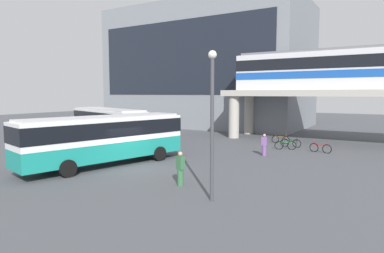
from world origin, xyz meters
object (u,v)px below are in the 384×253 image
at_px(bus_secondary, 108,121).
at_px(bicycle_black, 291,143).
at_px(station_building, 209,68).
at_px(bicycle_red, 320,148).
at_px(pedestrian_by_bike_rack, 180,170).
at_px(bicycle_brown, 281,140).
at_px(bus_main, 105,135).
at_px(bicycle_green, 285,145).
at_px(train, 351,68).
at_px(pedestrian_walking_across, 264,146).

relative_size(bus_secondary, bicycle_black, 6.28).
height_order(station_building, bicycle_black, station_building).
relative_size(station_building, bicycle_red, 15.87).
bearing_deg(pedestrian_by_bike_rack, bicycle_brown, 89.87).
relative_size(bus_main, pedestrian_by_bike_rack, 6.48).
xyz_separation_m(station_building, bicycle_red, (19.20, -16.84, -8.09)).
xyz_separation_m(bicycle_red, bicycle_brown, (-4.16, 3.25, 0.00)).
height_order(station_building, bicycle_red, station_building).
height_order(bicycle_red, bicycle_brown, same).
distance_m(bicycle_red, bicycle_brown, 5.28).
bearing_deg(pedestrian_by_bike_rack, bicycle_green, 84.13).
bearing_deg(bicycle_brown, bicycle_black, -50.60).
bearing_deg(bicycle_black, pedestrian_by_bike_rack, -95.35).
bearing_deg(train, bus_main, -122.51).
xyz_separation_m(bus_main, pedestrian_by_bike_rack, (6.78, -1.45, -1.17)).
xyz_separation_m(bicycle_red, pedestrian_by_bike_rack, (-4.20, -13.82, 0.46)).
distance_m(train, bicycle_black, 9.28).
bearing_deg(station_building, bicycle_black, -42.92).
bearing_deg(bicycle_black, bicycle_green, -90.66).
distance_m(train, bicycle_green, 10.23).
height_order(bus_secondary, bicycle_green, bus_secondary).
relative_size(station_building, bicycle_green, 16.88).
relative_size(bicycle_red, bicycle_brown, 0.99).
distance_m(bicycle_black, bicycle_brown, 2.20).
relative_size(bicycle_red, pedestrian_by_bike_rack, 1.01).
height_order(station_building, pedestrian_by_bike_rack, station_building).
relative_size(bicycle_green, pedestrian_by_bike_rack, 0.95).
bearing_deg(station_building, bus_main, -74.28).
bearing_deg(pedestrian_by_bike_rack, station_building, 116.07).
bearing_deg(pedestrian_by_bike_rack, bus_main, 167.91).
height_order(bus_main, bicycle_black, bus_main).
height_order(bus_secondary, bicycle_red, bus_secondary).
bearing_deg(station_building, bicycle_brown, -42.09).
bearing_deg(bus_main, bicycle_green, 56.45).
height_order(bus_secondary, pedestrian_by_bike_rack, bus_secondary).
height_order(bicycle_black, pedestrian_by_bike_rack, pedestrian_by_bike_rack).
relative_size(bus_main, pedestrian_walking_across, 6.85).
height_order(bicycle_green, bicycle_brown, same).
bearing_deg(pedestrian_walking_across, train, 66.47).
bearing_deg(bicycle_red, bicycle_black, 150.68).
bearing_deg(bus_main, bicycle_black, 59.44).
xyz_separation_m(bicycle_brown, pedestrian_by_bike_rack, (-0.04, -17.08, 0.46)).
xyz_separation_m(station_building, bus_secondary, (0.47, -21.26, -6.46)).
height_order(bus_main, pedestrian_by_bike_rack, bus_main).
bearing_deg(station_building, bicycle_red, -41.26).
height_order(bicycle_black, pedestrian_walking_across, pedestrian_walking_across).
xyz_separation_m(train, bicycle_green, (-3.97, -6.73, -6.61)).
xyz_separation_m(station_building, train, (20.39, -10.11, -1.48)).
bearing_deg(pedestrian_walking_across, station_building, 127.69).
xyz_separation_m(bicycle_brown, pedestrian_walking_across, (0.82, -6.94, 0.41)).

